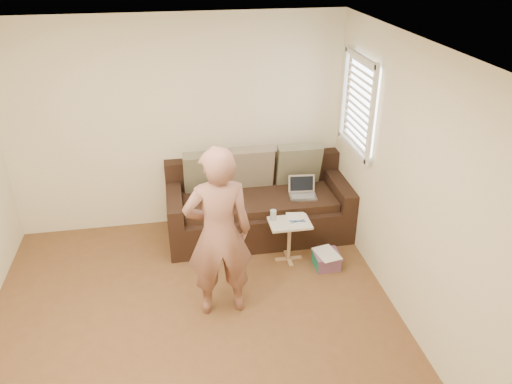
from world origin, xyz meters
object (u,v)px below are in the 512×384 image
person (219,234)px  drinking_glass (273,215)px  striped_box (326,260)px  laptop_silver (303,197)px  side_table (289,241)px  laptop_white (217,204)px  sofa (259,203)px

person → drinking_glass: (0.69, 0.77, -0.32)m
person → striped_box: bearing=-161.0°
laptop_silver → side_table: size_ratio=0.64×
side_table → person: bearing=-141.1°
laptop_silver → laptop_white: size_ratio=0.98×
drinking_glass → sofa: bearing=96.7°
laptop_white → drinking_glass: laptop_white is taller
laptop_white → side_table: bearing=-58.9°
laptop_silver → person: 1.69m
laptop_silver → drinking_glass: size_ratio=2.66×
laptop_silver → sofa: bearing=173.2°
person → drinking_glass: bearing=-133.7°
laptop_white → person: size_ratio=0.19×
person → sofa: bearing=-117.3°
laptop_silver → person: person is taller
sofa → side_table: (0.24, -0.62, -0.17)m
side_table → drinking_glass: 0.36m
laptop_silver → striped_box: size_ratio=1.12×
laptop_silver → laptop_white: bearing=-175.0°
drinking_glass → striped_box: drinking_glass is taller
person → drinking_glass: person is taller
side_table → laptop_silver: bearing=60.4°
sofa → side_table: bearing=-69.3°
side_table → drinking_glass: size_ratio=4.18×
sofa → laptop_silver: 0.55m
laptop_silver → person: size_ratio=0.18×
laptop_white → striped_box: laptop_white is taller
person → side_table: bearing=-143.2°
sofa → drinking_glass: bearing=-83.3°
side_table → sofa: bearing=110.7°
sofa → person: 1.53m
drinking_glass → side_table: bearing=-24.7°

